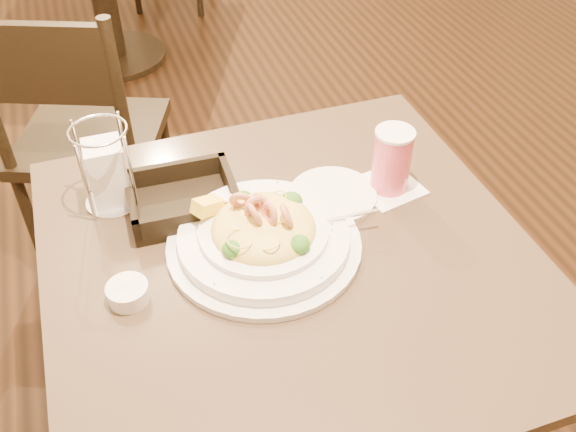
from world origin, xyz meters
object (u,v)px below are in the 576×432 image
object	(u,v)px
dining_chair_near	(83,134)
bread_basket	(183,201)
pasta_bowl	(264,234)
drink_glass	(392,161)
butter_ramekin	(128,293)
main_table	(291,334)
side_plate	(333,195)
napkin_caddy	(107,172)

from	to	relation	value
dining_chair_near	bread_basket	bearing A→B (deg)	125.99
pasta_bowl	drink_glass	bearing A→B (deg)	16.10
dining_chair_near	butter_ramekin	size ratio (longest dim) A/B	12.76
main_table	bread_basket	distance (m)	0.36
main_table	bread_basket	size ratio (longest dim) A/B	4.14
dining_chair_near	butter_ramekin	bearing A→B (deg)	114.52
butter_ramekin	drink_glass	bearing A→B (deg)	13.32
pasta_bowl	bread_basket	distance (m)	0.20
drink_glass	butter_ramekin	bearing A→B (deg)	-166.68
main_table	dining_chair_near	distance (m)	0.98
pasta_bowl	side_plate	bearing A→B (deg)	27.98
pasta_bowl	drink_glass	xyz separation A→B (m)	(0.30, 0.09, 0.04)
pasta_bowl	side_plate	world-z (taller)	pasta_bowl
napkin_caddy	side_plate	size ratio (longest dim) A/B	1.00
main_table	side_plate	world-z (taller)	side_plate
butter_ramekin	main_table	bearing A→B (deg)	1.89
pasta_bowl	side_plate	size ratio (longest dim) A/B	2.26
bread_basket	main_table	bearing A→B (deg)	-50.19
drink_glass	side_plate	distance (m)	0.14
main_table	butter_ramekin	world-z (taller)	butter_ramekin
butter_ramekin	side_plate	bearing A→B (deg)	17.79
main_table	napkin_caddy	size ratio (longest dim) A/B	5.01
napkin_caddy	side_plate	distance (m)	0.45
drink_glass	napkin_caddy	bearing A→B (deg)	165.80
dining_chair_near	side_plate	size ratio (longest dim) A/B	5.17
main_table	bread_basket	bearing A→B (deg)	129.81
main_table	side_plate	xyz separation A→B (m)	(0.14, 0.13, 0.24)
pasta_bowl	napkin_caddy	bearing A→B (deg)	137.85
bread_basket	butter_ramekin	distance (m)	0.25
pasta_bowl	dining_chair_near	bearing A→B (deg)	108.67
drink_glass	butter_ramekin	world-z (taller)	drink_glass
bread_basket	side_plate	distance (m)	0.30
side_plate	butter_ramekin	xyz separation A→B (m)	(-0.44, -0.14, 0.01)
dining_chair_near	side_plate	bearing A→B (deg)	143.19
dining_chair_near	side_plate	distance (m)	0.96
main_table	bread_basket	world-z (taller)	bread_basket
dining_chair_near	napkin_caddy	bearing A→B (deg)	116.41
dining_chair_near	butter_ramekin	distance (m)	0.97
main_table	napkin_caddy	xyz separation A→B (m)	(-0.29, 0.26, 0.31)
dining_chair_near	pasta_bowl	bearing A→B (deg)	130.76
bread_basket	napkin_caddy	world-z (taller)	napkin_caddy
pasta_bowl	napkin_caddy	size ratio (longest dim) A/B	2.26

